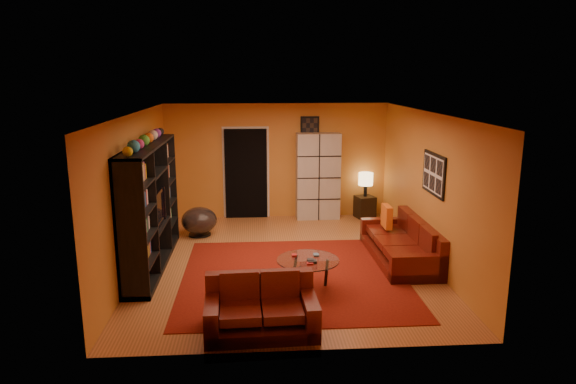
{
  "coord_description": "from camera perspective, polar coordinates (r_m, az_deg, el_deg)",
  "views": [
    {
      "loc": [
        -0.52,
        -8.53,
        3.22
      ],
      "look_at": [
        0.06,
        0.1,
        1.24
      ],
      "focal_mm": 32.0,
      "sensor_mm": 36.0,
      "label": 1
    }
  ],
  "objects": [
    {
      "name": "sofa",
      "position": [
        9.39,
        12.87,
        -5.65
      ],
      "size": [
        0.96,
        2.3,
        0.85
      ],
      "rotation": [
        0.0,
        0.0,
        0.01
      ],
      "color": "#4F100A",
      "rests_on": "rug"
    },
    {
      "name": "tv",
      "position": [
        8.92,
        -14.77,
        -1.86
      ],
      "size": [
        1.01,
        0.13,
        0.58
      ],
      "primitive_type": "imported",
      "rotation": [
        0.0,
        0.0,
        1.57
      ],
      "color": "black",
      "rests_on": "entertainment_unit"
    },
    {
      "name": "wall_art_back",
      "position": [
        11.64,
        2.44,
        7.13
      ],
      "size": [
        0.42,
        0.03,
        0.52
      ],
      "primitive_type": "cube",
      "color": "black",
      "rests_on": "wall_back"
    },
    {
      "name": "wall_left",
      "position": [
        8.96,
        -16.53,
        0.0
      ],
      "size": [
        0.0,
        6.0,
        6.0
      ],
      "primitive_type": "plane",
      "rotation": [
        1.57,
        0.0,
        1.57
      ],
      "color": "#C5782B",
      "rests_on": "floor"
    },
    {
      "name": "floor",
      "position": [
        9.13,
        -0.35,
        -7.74
      ],
      "size": [
        6.0,
        6.0,
        0.0
      ],
      "primitive_type": "plane",
      "color": "#985B2F",
      "rests_on": "ground"
    },
    {
      "name": "coffee_table",
      "position": [
        7.86,
        2.23,
        -7.84
      ],
      "size": [
        0.95,
        0.95,
        0.47
      ],
      "rotation": [
        0.0,
        0.0,
        0.16
      ],
      "color": "silver",
      "rests_on": "floor"
    },
    {
      "name": "wall_right",
      "position": [
        9.25,
        15.29,
        0.47
      ],
      "size": [
        0.0,
        6.0,
        6.0
      ],
      "primitive_type": "plane",
      "rotation": [
        1.57,
        0.0,
        -1.57
      ],
      "color": "#C5782B",
      "rests_on": "floor"
    },
    {
      "name": "entertainment_unit",
      "position": [
        8.97,
        -15.03,
        -1.53
      ],
      "size": [
        0.45,
        3.0,
        2.1
      ],
      "primitive_type": "cube",
      "color": "black",
      "rests_on": "floor"
    },
    {
      "name": "wall_front",
      "position": [
        5.87,
        1.44,
        -6.16
      ],
      "size": [
        6.0,
        0.0,
        6.0
      ],
      "primitive_type": "plane",
      "rotation": [
        -1.57,
        0.0,
        0.0
      ],
      "color": "#C5782B",
      "rests_on": "floor"
    },
    {
      "name": "wall_art_right",
      "position": [
        8.91,
        15.9,
        1.94
      ],
      "size": [
        0.03,
        1.0,
        0.7
      ],
      "primitive_type": "cube",
      "color": "black",
      "rests_on": "wall_right"
    },
    {
      "name": "wall_back",
      "position": [
        11.7,
        -1.27,
        3.46
      ],
      "size": [
        6.0,
        0.0,
        6.0
      ],
      "primitive_type": "plane",
      "rotation": [
        1.57,
        0.0,
        0.0
      ],
      "color": "#C5782B",
      "rests_on": "floor"
    },
    {
      "name": "side_table",
      "position": [
        11.93,
        8.53,
        -1.64
      ],
      "size": [
        0.49,
        0.49,
        0.5
      ],
      "primitive_type": "cube",
      "rotation": [
        0.0,
        0.0,
        0.26
      ],
      "color": "black",
      "rests_on": "floor"
    },
    {
      "name": "loveseat",
      "position": [
        6.77,
        -3.04,
        -12.76
      ],
      "size": [
        1.45,
        0.91,
        0.85
      ],
      "rotation": [
        0.0,
        0.0,
        1.61
      ],
      "color": "#4F100A",
      "rests_on": "rug"
    },
    {
      "name": "throw_pillow",
      "position": [
        9.78,
        10.92,
        -2.68
      ],
      "size": [
        0.12,
        0.42,
        0.42
      ],
      "primitive_type": "cube",
      "color": "orange",
      "rests_on": "sofa"
    },
    {
      "name": "bowl_chair",
      "position": [
        10.62,
        -9.84,
        -3.16
      ],
      "size": [
        0.72,
        0.72,
        0.59
      ],
      "color": "black",
      "rests_on": "floor"
    },
    {
      "name": "rug",
      "position": [
        8.48,
        0.62,
        -9.35
      ],
      "size": [
        3.6,
        3.6,
        0.01
      ],
      "primitive_type": "cube",
      "color": "#5F120A",
      "rests_on": "floor"
    },
    {
      "name": "table_lamp",
      "position": [
        11.79,
        8.63,
        1.37
      ],
      "size": [
        0.33,
        0.33,
        0.55
      ],
      "color": "black",
      "rests_on": "side_table"
    },
    {
      "name": "ceiling",
      "position": [
        8.56,
        -0.38,
        8.77
      ],
      "size": [
        6.0,
        6.0,
        0.0
      ],
      "primitive_type": "plane",
      "rotation": [
        3.14,
        0.0,
        0.0
      ],
      "color": "white",
      "rests_on": "wall_back"
    },
    {
      "name": "storage_cabinet",
      "position": [
        11.64,
        3.34,
        1.77
      ],
      "size": [
        0.98,
        0.45,
        1.95
      ],
      "primitive_type": "cube",
      "rotation": [
        0.0,
        0.0,
        0.02
      ],
      "color": "#B8B4AA",
      "rests_on": "floor"
    },
    {
      "name": "doorway",
      "position": [
        11.7,
        -4.68,
        2.03
      ],
      "size": [
        0.95,
        0.1,
        2.04
      ],
      "primitive_type": "cube",
      "color": "black",
      "rests_on": "floor"
    }
  ]
}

